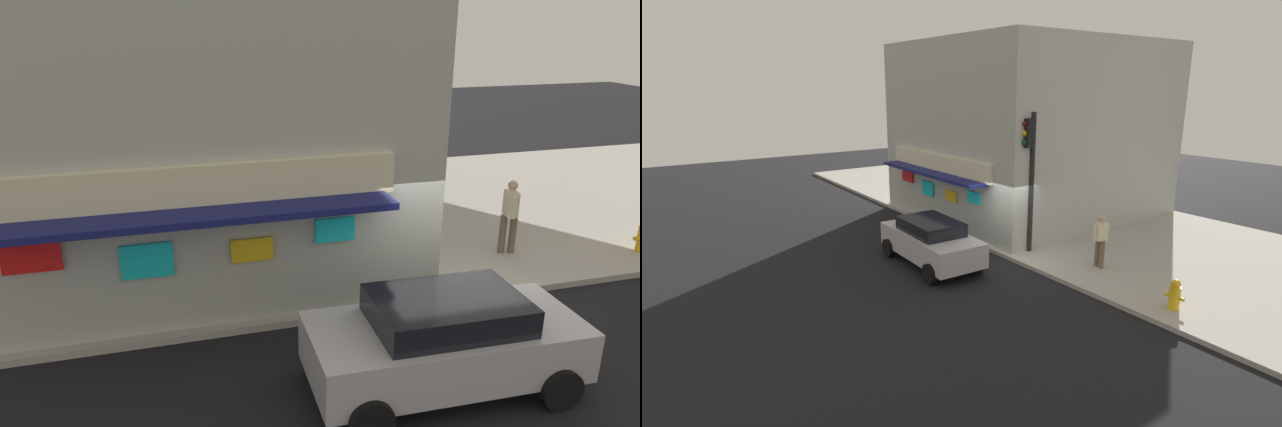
% 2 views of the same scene
% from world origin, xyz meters
% --- Properties ---
extents(ground_plane, '(59.19, 59.19, 0.00)m').
position_xyz_m(ground_plane, '(0.00, 0.00, 0.00)').
color(ground_plane, black).
extents(sidewalk, '(39.46, 10.34, 0.14)m').
position_xyz_m(sidewalk, '(0.00, 5.17, 0.07)').
color(sidewalk, '#A39E93').
rests_on(sidewalk, ground_plane).
extents(corner_building, '(9.15, 10.77, 7.47)m').
position_xyz_m(corner_building, '(-4.47, 5.15, 3.87)').
color(corner_building, '#ADB2A8').
rests_on(corner_building, sidewalk).
extents(traffic_light, '(0.32, 0.58, 4.82)m').
position_xyz_m(traffic_light, '(0.14, 0.88, 3.24)').
color(traffic_light, black).
rests_on(traffic_light, sidewalk).
extents(fire_hydrant, '(0.53, 0.29, 0.82)m').
position_xyz_m(fire_hydrant, '(5.70, 0.93, 0.53)').
color(fire_hydrant, gold).
rests_on(fire_hydrant, sidewalk).
extents(trash_can, '(0.46, 0.46, 0.95)m').
position_xyz_m(trash_can, '(-0.51, 2.34, 0.61)').
color(trash_can, '#2D2D2D').
rests_on(trash_can, sidewalk).
extents(pedestrian, '(0.42, 0.54, 1.73)m').
position_xyz_m(pedestrian, '(2.60, 1.73, 1.08)').
color(pedestrian, brown).
rests_on(pedestrian, sidewalk).
extents(potted_plant_by_doorway, '(0.75, 0.75, 1.04)m').
position_xyz_m(potted_plant_by_doorway, '(-6.13, 1.88, 0.74)').
color(potted_plant_by_doorway, brown).
rests_on(potted_plant_by_doorway, sidewalk).
extents(parked_car_silver, '(4.16, 2.08, 1.53)m').
position_xyz_m(parked_car_silver, '(-1.08, -2.32, 0.81)').
color(parked_car_silver, '#B7B7BC').
rests_on(parked_car_silver, ground_plane).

